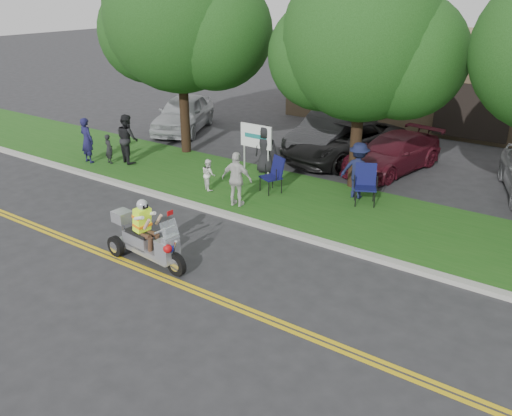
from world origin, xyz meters
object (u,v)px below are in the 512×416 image
Objects in this scene: trike_scooter at (146,240)px; spectator_adult_left at (87,140)px; lawn_chair_b at (365,181)px; parked_car_far_left at (184,113)px; lawn_chair_a at (274,172)px; parked_car_right at (393,153)px; spectator_adult_mid at (127,139)px; parked_car_left at (333,131)px; parked_car_mid at (345,141)px; spectator_adult_right at (237,179)px.

spectator_adult_left reaches higher than trike_scooter.
parked_car_far_left is at bearing 134.18° from lawn_chair_b.
spectator_adult_left reaches higher than parked_car_far_left.
lawn_chair_a is 0.25× the size of parked_car_right.
spectator_adult_mid is 0.35× the size of parked_car_left.
lawn_chair_a is 0.63× the size of spectator_adult_mid.
spectator_adult_left is (-7.19, -1.37, 0.19)m from lawn_chair_a.
parked_car_mid is 1.97m from parked_car_right.
parked_car_far_left is at bearing -50.86° from spectator_adult_mid.
lawn_chair_a is 0.95× the size of lawn_chair_b.
parked_car_right is (9.80, 0.06, -0.15)m from parked_car_far_left.
lawn_chair_b reaches higher than parked_car_right.
parked_car_far_left is at bearing -168.68° from parked_car_right.
spectator_adult_left is (-9.89, -2.14, 0.16)m from lawn_chair_b.
spectator_adult_mid is at bearing -21.37° from spectator_adult_right.
parked_car_far_left is 0.92× the size of parked_car_left.
spectator_adult_left is (-7.15, 4.07, 0.37)m from trike_scooter.
parked_car_far_left reaches higher than trike_scooter.
spectator_adult_mid reaches higher than spectator_adult_right.
trike_scooter is 0.52× the size of parked_car_far_left.
lawn_chair_b is 0.73× the size of spectator_adult_right.
lawn_chair_b is at bearing -162.85° from spectator_adult_left.
trike_scooter is at bearing -140.79° from lawn_chair_b.
trike_scooter is 7.72m from spectator_adult_mid.
spectator_adult_mid reaches higher than parked_car_mid.
spectator_adult_left is at bearing 156.10° from trike_scooter.
lawn_chair_b is at bearing -53.61° from parked_car_left.
parked_car_left is at bearing -113.12° from spectator_adult_mid.
spectator_adult_left is at bearing -145.31° from lawn_chair_a.
spectator_adult_right reaches higher than parked_car_left.
spectator_adult_mid reaches higher than spectator_adult_left.
parked_car_right is at bearing -129.06° from spectator_adult_mid.
spectator_adult_right is at bearing -170.86° from spectator_adult_mid.
lawn_chair_a is 7.32m from spectator_adult_left.
trike_scooter reaches higher than parked_car_mid.
spectator_adult_mid is at bearing -125.78° from parked_car_mid.
lawn_chair_a is 0.69× the size of spectator_adult_right.
spectator_adult_left is 9.42m from parked_car_mid.
spectator_adult_right reaches higher than lawn_chair_a.
parked_car_far_left is at bearing -174.37° from parked_car_left.
spectator_adult_mid is at bearing -137.69° from parked_car_right.
parked_car_mid is (0.13, 4.55, -0.01)m from lawn_chair_a.
lawn_chair_b is at bearing 39.84° from lawn_chair_a.
parked_car_far_left reaches higher than lawn_chair_b.
lawn_chair_a is 4.56m from parked_car_mid.
parked_car_left is at bearing -97.03° from spectator_adult_right.
lawn_chair_a is 5.23m from parked_car_left.
spectator_adult_mid is 7.96m from parked_car_mid.
parked_car_right is at bearing 72.57° from lawn_chair_b.
spectator_adult_right is at bearing 98.84° from trike_scooter.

